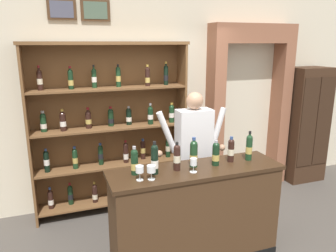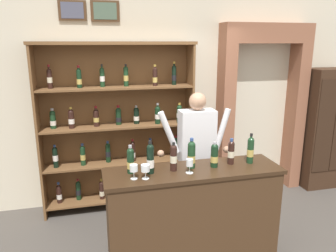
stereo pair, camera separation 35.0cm
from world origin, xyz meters
TOP-DOWN VIEW (x-y plane):
  - back_wall at (-0.00, 1.69)m, footprint 12.00×0.19m
  - wine_shelf at (-0.45, 1.41)m, footprint 2.09×0.36m
  - archway_doorway at (1.74, 1.56)m, footprint 1.37×0.45m
  - side_cabinet at (2.78, 1.34)m, footprint 0.65×0.47m
  - tasting_counter at (0.18, -0.00)m, footprint 1.81×0.52m
  - shopkeeper at (0.39, 0.54)m, footprint 0.90×0.22m
  - tasting_bottle_riserva at (-0.45, 0.06)m, footprint 0.07×0.07m
  - tasting_bottle_prosecco at (-0.26, 0.01)m, footprint 0.07×0.07m
  - tasting_bottle_vin_santo at (-0.03, 0.02)m, footprint 0.07×0.07m
  - tasting_bottle_rosso at (0.17, 0.05)m, footprint 0.08×0.08m
  - tasting_bottle_chianti at (0.40, 0.02)m, footprint 0.08×0.08m
  - tasting_bottle_brunello at (0.61, 0.06)m, footprint 0.07×0.07m
  - tasting_bottle_grappa at (0.82, 0.03)m, footprint 0.07×0.07m
  - wine_glass_right at (-0.34, -0.11)m, footprint 0.08×0.08m
  - wine_glass_left at (-0.44, -0.09)m, footprint 0.08×0.08m
  - wine_glass_spare at (0.11, -0.08)m, footprint 0.07×0.07m

SIDE VIEW (x-z plane):
  - tasting_counter at x=0.18m, z-range 0.00..1.04m
  - side_cabinet at x=2.78m, z-range 0.00..1.90m
  - shopkeeper at x=0.39m, z-range 0.21..1.94m
  - wine_glass_spare at x=0.11m, z-range 1.07..1.21m
  - wine_glass_right at x=-0.34m, z-range 1.07..1.21m
  - wine_glass_left at x=-0.44m, z-range 1.07..1.21m
  - tasting_bottle_chianti at x=0.40m, z-range 1.03..1.30m
  - tasting_bottle_riserva at x=-0.45m, z-range 1.02..1.31m
  - tasting_bottle_brunello at x=0.61m, z-range 1.03..1.31m
  - tasting_bottle_vin_santo at x=-0.03m, z-range 1.03..1.33m
  - tasting_bottle_rosso at x=0.17m, z-range 1.02..1.34m
  - tasting_bottle_grappa at x=0.82m, z-range 1.02..1.35m
  - tasting_bottle_prosecco at x=-0.26m, z-range 1.02..1.35m
  - wine_shelf at x=-0.45m, z-range 0.05..2.34m
  - archway_doorway at x=1.74m, z-range 0.14..2.69m
  - back_wall at x=0.00m, z-range 0.00..3.11m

